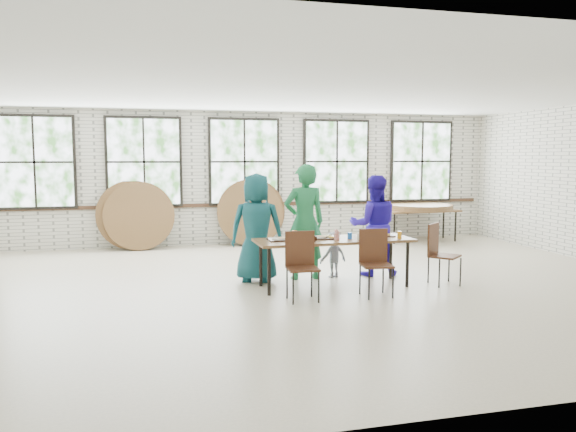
# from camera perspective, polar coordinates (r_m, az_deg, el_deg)

# --- Properties ---
(room) EXTENTS (12.00, 12.00, 12.00)m
(room) POSITION_cam_1_polar(r_m,az_deg,el_deg) (12.79, -4.46, 5.31)
(room) COLOR beige
(room) RESTS_ON ground
(dining_table) EXTENTS (2.42, 0.85, 0.74)m
(dining_table) POSITION_cam_1_polar(r_m,az_deg,el_deg) (8.58, 4.70, -2.67)
(dining_table) COLOR brown
(dining_table) RESTS_ON ground
(chair_near_left) EXTENTS (0.44, 0.43, 0.95)m
(chair_near_left) POSITION_cam_1_polar(r_m,az_deg,el_deg) (7.83, 1.35, -4.46)
(chair_near_left) COLOR #4B2919
(chair_near_left) RESTS_ON ground
(chair_near_right) EXTENTS (0.47, 0.45, 0.95)m
(chair_near_right) POSITION_cam_1_polar(r_m,az_deg,el_deg) (8.16, 8.81, -4.09)
(chair_near_right) COLOR #4B2919
(chair_near_right) RESTS_ON ground
(chair_spare) EXTENTS (0.58, 0.58, 0.95)m
(chair_spare) POSITION_cam_1_polar(r_m,az_deg,el_deg) (9.07, 15.07, -3.22)
(chair_spare) COLOR #4B2919
(chair_spare) RESTS_ON ground
(adult_teal) EXTENTS (0.97, 0.78, 1.73)m
(adult_teal) POSITION_cam_1_polar(r_m,az_deg,el_deg) (8.91, -3.20, -1.20)
(adult_teal) COLOR #195D5F
(adult_teal) RESTS_ON ground
(adult_green) EXTENTS (0.69, 0.46, 1.87)m
(adult_green) POSITION_cam_1_polar(r_m,az_deg,el_deg) (9.08, 1.68, -0.61)
(adult_green) COLOR #217C46
(adult_green) RESTS_ON ground
(toddler) EXTENTS (0.54, 0.38, 0.75)m
(toddler) POSITION_cam_1_polar(r_m,az_deg,el_deg) (9.31, 4.62, -3.94)
(toddler) COLOR #14253F
(toddler) RESTS_ON ground
(adult_blue) EXTENTS (0.95, 0.82, 1.68)m
(adult_blue) POSITION_cam_1_polar(r_m,az_deg,el_deg) (9.49, 8.72, -0.96)
(adult_blue) COLOR #2E1BBE
(adult_blue) RESTS_ON ground
(storage_table) EXTENTS (1.83, 0.83, 0.74)m
(storage_table) POSITION_cam_1_polar(r_m,az_deg,el_deg) (13.60, 13.27, 0.39)
(storage_table) COLOR brown
(storage_table) RESTS_ON ground
(tabletop_clutter) EXTENTS (2.03, 0.57, 0.11)m
(tabletop_clutter) POSITION_cam_1_polar(r_m,az_deg,el_deg) (8.57, 5.22, -2.16)
(tabletop_clutter) COLOR black
(tabletop_clutter) RESTS_ON dining_table
(round_tops_stacked) EXTENTS (1.50, 1.50, 0.13)m
(round_tops_stacked) POSITION_cam_1_polar(r_m,az_deg,el_deg) (13.58, 13.28, 0.89)
(round_tops_stacked) COLOR brown
(round_tops_stacked) RESTS_ON storage_table
(round_tops_leaning) EXTENTS (4.14, 0.48, 1.50)m
(round_tops_leaning) POSITION_cam_1_polar(r_m,az_deg,el_deg) (12.51, -9.44, 0.22)
(round_tops_leaning) COLOR brown
(round_tops_leaning) RESTS_ON ground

